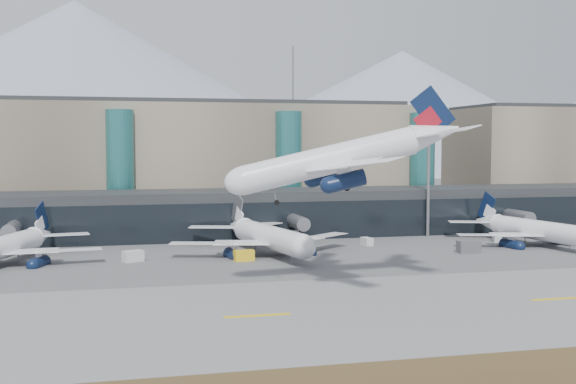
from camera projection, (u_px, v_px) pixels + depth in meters
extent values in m
plane|color=#515154|center=(374.00, 284.00, 103.66)|extent=(900.00, 900.00, 0.00)
cube|color=slate|center=(416.00, 307.00, 89.10)|extent=(400.00, 40.00, 0.04)
cube|color=#47351E|center=(529.00, 368.00, 64.83)|extent=(400.00, 14.00, 0.03)
cube|color=gold|center=(257.00, 316.00, 84.48)|extent=(8.00, 1.00, 0.02)
cube|color=gold|center=(559.00, 299.00, 93.71)|extent=(8.00, 1.00, 0.02)
cube|color=black|center=(283.00, 212.00, 159.62)|extent=(170.00, 18.00, 10.00)
cube|color=black|center=(293.00, 221.00, 151.05)|extent=(170.00, 0.40, 8.00)
cylinder|color=slate|center=(13.00, 228.00, 136.30)|extent=(2.80, 14.00, 2.80)
cube|color=slate|center=(14.00, 244.00, 136.50)|extent=(1.20, 1.20, 2.40)
cylinder|color=slate|center=(295.00, 221.00, 149.00)|extent=(2.80, 14.00, 2.80)
cube|color=slate|center=(295.00, 235.00, 149.20)|extent=(1.20, 1.20, 2.40)
cylinder|color=slate|center=(513.00, 215.00, 160.54)|extent=(2.80, 14.00, 2.80)
cube|color=slate|center=(513.00, 229.00, 160.74)|extent=(1.20, 1.20, 2.40)
cube|color=gray|center=(160.00, 164.00, 184.24)|extent=(130.00, 30.00, 30.00)
cube|color=black|center=(159.00, 103.00, 183.20)|extent=(123.50, 28.00, 1.00)
cube|color=gray|center=(573.00, 161.00, 211.95)|extent=(70.00, 30.00, 30.00)
cube|color=black|center=(575.00, 108.00, 210.91)|extent=(66.50, 28.00, 1.00)
cylinder|color=#276C6D|center=(120.00, 170.00, 166.47)|extent=(6.40, 6.40, 28.00)
cylinder|color=#276C6D|center=(289.00, 169.00, 175.70)|extent=(6.40, 6.40, 28.00)
cylinder|color=#276C6D|center=(422.00, 168.00, 183.78)|extent=(6.40, 6.40, 28.00)
cylinder|color=slate|center=(293.00, 76.00, 190.78)|extent=(0.40, 0.40, 16.00)
cone|color=gray|center=(76.00, 88.00, 454.98)|extent=(400.00, 400.00, 110.00)
cone|color=gray|center=(402.00, 112.00, 506.61)|extent=(340.00, 340.00, 85.00)
cylinder|color=slate|center=(428.00, 179.00, 156.34)|extent=(0.70, 0.70, 25.00)
cube|color=slate|center=(429.00, 120.00, 155.48)|extent=(3.00, 1.20, 0.60)
cylinder|color=white|center=(342.00, 148.00, 97.09)|extent=(23.83, 6.17, 3.91)
ellipsoid|color=white|center=(255.00, 148.00, 95.49)|extent=(5.82, 4.42, 3.91)
cone|color=white|center=(450.00, 146.00, 99.13)|extent=(7.08, 4.54, 3.91)
cube|color=white|center=(370.00, 153.00, 89.04)|extent=(11.00, 17.78, 0.20)
cylinder|color=#0C1A38|center=(356.00, 169.00, 90.99)|extent=(4.90, 2.60, 2.15)
cube|color=white|center=(463.00, 145.00, 94.46)|extent=(6.45, 9.38, 0.16)
cube|color=white|center=(342.00, 152.00, 105.68)|extent=(13.49, 17.40, 0.20)
cylinder|color=#0C1A38|center=(335.00, 166.00, 103.64)|extent=(4.90, 2.60, 2.15)
cube|color=white|center=(439.00, 145.00, 103.78)|extent=(7.64, 9.15, 0.16)
cube|color=#0C1A38|center=(453.00, 124.00, 98.97)|extent=(5.83, 0.80, 6.87)
cube|color=maroon|center=(446.00, 132.00, 98.91)|extent=(3.91, 0.65, 3.76)
cylinder|color=slate|center=(282.00, 167.00, 96.14)|extent=(0.16, 0.16, 3.12)
cylinder|color=black|center=(282.00, 177.00, 96.23)|extent=(0.71, 0.31, 0.69)
cylinder|color=black|center=(353.00, 178.00, 95.17)|extent=(0.92, 0.43, 0.89)
cylinder|color=black|center=(346.00, 176.00, 99.81)|extent=(0.92, 0.43, 0.89)
cylinder|color=white|center=(8.00, 239.00, 121.05)|extent=(11.18, 22.72, 3.77)
cone|color=white|center=(46.00, 228.00, 135.56)|extent=(5.74, 7.39, 3.77)
cube|color=white|center=(58.00, 242.00, 121.83)|extent=(16.71, 7.04, 0.19)
cylinder|color=#0C1A38|center=(44.00, 254.00, 120.88)|extent=(3.48, 4.99, 2.08)
cube|color=white|center=(69.00, 227.00, 135.05)|extent=(8.84, 4.46, 0.15)
cube|color=white|center=(23.00, 226.00, 136.03)|extent=(8.11, 8.44, 0.15)
cube|color=#0C1A38|center=(47.00, 212.00, 135.68)|extent=(2.10, 5.39, 6.64)
cube|color=white|center=(44.00, 218.00, 134.78)|extent=(1.51, 3.64, 3.63)
cylinder|color=black|center=(24.00, 260.00, 122.03)|extent=(0.60, 0.92, 0.86)
cylinder|color=white|center=(266.00, 229.00, 131.24)|extent=(9.28, 25.78, 4.22)
ellipsoid|color=white|center=(296.00, 237.00, 119.73)|extent=(5.32, 6.64, 4.22)
cone|color=white|center=(234.00, 219.00, 146.01)|extent=(5.60, 7.97, 4.22)
cube|color=white|center=(306.00, 229.00, 136.76)|extent=(18.27, 15.81, 0.21)
cylinder|color=#0C1A38|center=(299.00, 242.00, 134.67)|extent=(3.30, 5.45, 2.32)
cube|color=white|center=(257.00, 217.00, 148.15)|extent=(9.60, 8.83, 0.17)
cube|color=white|center=(215.00, 234.00, 129.09)|extent=(19.12, 10.21, 0.21)
cylinder|color=#0C1A38|center=(230.00, 246.00, 128.84)|extent=(3.30, 5.45, 2.32)
cube|color=white|center=(210.00, 219.00, 143.85)|extent=(10.09, 6.15, 0.17)
cube|color=slate|center=(233.00, 202.00, 146.12)|extent=(1.52, 6.22, 7.42)
cube|color=white|center=(235.00, 209.00, 145.21)|extent=(1.14, 4.19, 4.06)
cylinder|color=slate|center=(286.00, 250.00, 123.37)|extent=(0.17, 0.17, 3.37)
cylinder|color=black|center=(286.00, 259.00, 123.47)|extent=(0.41, 0.79, 0.75)
cylinder|color=black|center=(276.00, 250.00, 133.57)|extent=(0.56, 1.02, 0.96)
cylinder|color=black|center=(251.00, 252.00, 131.44)|extent=(0.56, 1.02, 0.96)
cylinder|color=white|center=(531.00, 223.00, 143.71)|extent=(8.24, 23.91, 3.91)
ellipsoid|color=white|center=(576.00, 229.00, 132.97)|extent=(4.86, 6.11, 3.91)
cone|color=white|center=(481.00, 215.00, 157.51)|extent=(5.10, 7.35, 3.91)
cube|color=white|center=(556.00, 224.00, 148.73)|extent=(17.03, 14.49, 0.20)
cylinder|color=#0C1A38|center=(554.00, 234.00, 146.81)|extent=(2.99, 5.04, 2.15)
cube|color=white|center=(498.00, 213.00, 159.42)|extent=(8.94, 8.11, 0.16)
cube|color=white|center=(491.00, 227.00, 141.86)|extent=(17.75, 9.71, 0.20)
cylinder|color=#0C1A38|center=(504.00, 238.00, 141.59)|extent=(2.99, 5.04, 2.15)
cube|color=white|center=(464.00, 215.00, 155.58)|extent=(9.37, 5.82, 0.16)
cube|color=#0C1A38|center=(480.00, 201.00, 157.61)|extent=(1.32, 5.78, 6.88)
cube|color=white|center=(483.00, 207.00, 156.77)|extent=(1.00, 3.89, 3.76)
cylinder|color=slate|center=(562.00, 241.00, 136.36)|extent=(0.16, 0.16, 3.13)
cylinder|color=black|center=(561.00, 248.00, 136.45)|extent=(0.37, 0.73, 0.69)
cylinder|color=black|center=(536.00, 241.00, 145.85)|extent=(0.51, 0.94, 0.89)
cylinder|color=black|center=(518.00, 243.00, 143.94)|extent=(0.51, 0.94, 0.89)
cube|color=beige|center=(133.00, 256.00, 123.32)|extent=(3.85, 3.07, 1.90)
cube|color=gold|center=(272.00, 240.00, 146.03)|extent=(1.89, 2.64, 1.39)
cube|color=#4D4C51|center=(469.00, 247.00, 133.13)|extent=(4.11, 2.23, 2.26)
cube|color=beige|center=(497.00, 238.00, 148.63)|extent=(2.29, 3.11, 1.59)
cube|color=beige|center=(367.00, 241.00, 143.05)|extent=(2.05, 2.93, 1.57)
cube|color=gold|center=(244.00, 256.00, 124.08)|extent=(3.59, 2.20, 1.87)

